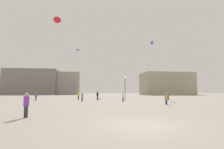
{
  "coord_description": "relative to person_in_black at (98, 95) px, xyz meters",
  "views": [
    {
      "loc": [
        -2.43,
        -8.88,
        1.77
      ],
      "look_at": [
        0.0,
        15.95,
        4.25
      ],
      "focal_mm": 27.15,
      "sensor_mm": 36.0,
      "label": 1
    }
  ],
  "objects": [
    {
      "name": "person_in_yellow",
      "position": [
        -4.1,
        1.74,
        0.04
      ],
      "size": [
        0.4,
        0.4,
        1.86
      ],
      "rotation": [
        0.0,
        0.0,
        1.13
      ],
      "color": "#2D2D33",
      "rests_on": "ground_plane"
    },
    {
      "name": "building_centre_hall",
      "position": [
        -17.02,
        61.33,
        5.18
      ],
      "size": [
        15.35,
        9.56,
        12.33
      ],
      "color": "gray",
      "rests_on": "ground_plane"
    },
    {
      "name": "person_in_purple",
      "position": [
        -5.12,
        -23.54,
        -0.07
      ],
      "size": [
        0.36,
        0.36,
        1.67
      ],
      "rotation": [
        0.0,
        0.0,
        0.51
      ],
      "color": "#2D2D33",
      "rests_on": "ground_plane"
    },
    {
      "name": "building_left_hall",
      "position": [
        -35.02,
        63.63,
        5.86
      ],
      "size": [
        27.59,
        18.53,
        13.68
      ],
      "color": "gray",
      "rests_on": "ground_plane"
    },
    {
      "name": "person_in_white",
      "position": [
        4.46,
        -5.71,
        -0.11
      ],
      "size": [
        0.35,
        0.35,
        1.6
      ],
      "rotation": [
        0.0,
        0.0,
        4.06
      ],
      "color": "#2D2D33",
      "rests_on": "ground_plane"
    },
    {
      "name": "lamppost_east",
      "position": [
        6.38,
        3.01,
        2.43
      ],
      "size": [
        0.36,
        0.36,
        5.11
      ],
      "color": "#2D2D30",
      "rests_on": "ground_plane"
    },
    {
      "name": "person_in_blue",
      "position": [
        -11.85,
        -1.57,
        -0.11
      ],
      "size": [
        0.35,
        0.35,
        1.6
      ],
      "rotation": [
        0.0,
        0.0,
        2.53
      ],
      "color": "#2D2D33",
      "rests_on": "ground_plane"
    },
    {
      "name": "ground_plane",
      "position": [
        1.98,
        -26.8,
        -0.98
      ],
      "size": [
        300.0,
        300.0,
        0.0
      ],
      "primitive_type": "plane",
      "color": "#9E9689"
    },
    {
      "name": "kite_crimson_diamond",
      "position": [
        -7.01,
        -7.1,
        12.88
      ],
      "size": [
        4.99,
        2.25,
        13.07
      ],
      "color": "red"
    },
    {
      "name": "kite_cobalt_delta",
      "position": [
        -5.05,
        6.9,
        10.9
      ],
      "size": [
        1.56,
        5.83,
        11.26
      ],
      "color": "blue"
    },
    {
      "name": "handbag_beside_flyer",
      "position": [
        0.35,
        0.1,
        -0.86
      ],
      "size": [
        0.26,
        0.35,
        0.24
      ],
      "primitive_type": "cube",
      "rotation": [
        0.0,
        0.0,
        5.16
      ],
      "color": "maroon",
      "rests_on": "ground_plane"
    },
    {
      "name": "person_in_teal",
      "position": [
        14.59,
        -1.7,
        -0.12
      ],
      "size": [
        0.34,
        0.34,
        1.58
      ],
      "rotation": [
        0.0,
        0.0,
        0.68
      ],
      "color": "#2D2D33",
      "rests_on": "ground_plane"
    },
    {
      "name": "person_in_orange",
      "position": [
        8.99,
        -13.68,
        -0.1
      ],
      "size": [
        0.35,
        0.35,
        1.62
      ],
      "rotation": [
        0.0,
        0.0,
        5.75
      ],
      "color": "#2D2D33",
      "rests_on": "ground_plane"
    },
    {
      "name": "person_in_black",
      "position": [
        0.0,
        0.0,
        0.0
      ],
      "size": [
        0.39,
        0.39,
        1.79
      ],
      "rotation": [
        0.0,
        0.0,
        4.48
      ],
      "color": "#2D2D33",
      "rests_on": "ground_plane"
    },
    {
      "name": "person_in_grey",
      "position": [
        -2.74,
        -5.5,
        -0.11
      ],
      "size": [
        0.34,
        0.34,
        1.58
      ],
      "rotation": [
        0.0,
        0.0,
        4.57
      ],
      "color": "#2D2D33",
      "rests_on": "ground_plane"
    },
    {
      "name": "building_right_hall",
      "position": [
        36.98,
        50.87,
        4.73
      ],
      "size": [
        25.74,
        15.32,
        11.43
      ],
      "color": "#A39984",
      "rests_on": "ground_plane"
    },
    {
      "name": "kite_violet_delta",
      "position": [
        14.76,
        7.82,
        13.57
      ],
      "size": [
        1.29,
        10.44,
        14.06
      ],
      "color": "purple"
    }
  ]
}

